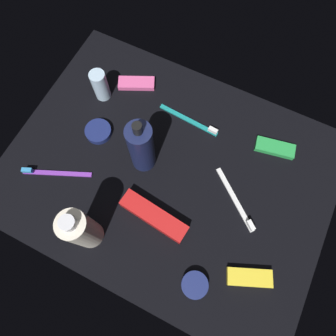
{
  "coord_description": "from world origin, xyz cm",
  "views": [
    {
      "loc": [
        -11.2,
        22.59,
        74.81
      ],
      "look_at": [
        0.0,
        0.0,
        3.0
      ],
      "focal_mm": 32.11,
      "sensor_mm": 36.0,
      "label": 1
    }
  ],
  "objects_px": {
    "bodywash_bottle": "(81,230)",
    "lotion_bottle": "(141,148)",
    "toothbrush_purple": "(53,173)",
    "snack_bar_green": "(275,148)",
    "cream_tin_left": "(98,131)",
    "cream_tin_right": "(195,285)",
    "deodorant_stick": "(100,85)",
    "toothbrush_teal": "(192,121)",
    "snack_bar_yellow": "(249,277)",
    "toothpaste_box_red": "(154,216)",
    "toothbrush_white": "(237,203)",
    "snack_bar_pink": "(136,83)"
  },
  "relations": [
    {
      "from": "bodywash_bottle",
      "to": "lotion_bottle",
      "type": "bearing_deg",
      "value": -96.37
    },
    {
      "from": "snack_bar_pink",
      "to": "cream_tin_right",
      "type": "xyz_separation_m",
      "value": [
        -0.38,
        0.42,
        0.0
      ]
    },
    {
      "from": "bodywash_bottle",
      "to": "snack_bar_pink",
      "type": "bearing_deg",
      "value": -76.29
    },
    {
      "from": "toothbrush_purple",
      "to": "toothpaste_box_red",
      "type": "bearing_deg",
      "value": -177.06
    },
    {
      "from": "cream_tin_left",
      "to": "cream_tin_right",
      "type": "xyz_separation_m",
      "value": [
        -0.4,
        0.24,
        0.0
      ]
    },
    {
      "from": "bodywash_bottle",
      "to": "toothbrush_white",
      "type": "bearing_deg",
      "value": -141.41
    },
    {
      "from": "toothbrush_white",
      "to": "toothbrush_purple",
      "type": "bearing_deg",
      "value": 16.81
    },
    {
      "from": "toothbrush_white",
      "to": "toothbrush_teal",
      "type": "bearing_deg",
      "value": -38.61
    },
    {
      "from": "deodorant_stick",
      "to": "cream_tin_right",
      "type": "distance_m",
      "value": 0.57
    },
    {
      "from": "toothbrush_purple",
      "to": "cream_tin_left",
      "type": "relative_size",
      "value": 2.38
    },
    {
      "from": "lotion_bottle",
      "to": "toothbrush_white",
      "type": "distance_m",
      "value": 0.28
    },
    {
      "from": "toothbrush_teal",
      "to": "cream_tin_left",
      "type": "distance_m",
      "value": 0.26
    },
    {
      "from": "lotion_bottle",
      "to": "snack_bar_pink",
      "type": "relative_size",
      "value": 1.94
    },
    {
      "from": "toothbrush_white",
      "to": "snack_bar_yellow",
      "type": "distance_m",
      "value": 0.18
    },
    {
      "from": "toothbrush_white",
      "to": "deodorant_stick",
      "type": "bearing_deg",
      "value": -15.14
    },
    {
      "from": "deodorant_stick",
      "to": "cream_tin_left",
      "type": "xyz_separation_m",
      "value": [
        -0.05,
        0.11,
        -0.04
      ]
    },
    {
      "from": "snack_bar_green",
      "to": "cream_tin_left",
      "type": "distance_m",
      "value": 0.48
    },
    {
      "from": "toothbrush_white",
      "to": "cream_tin_left",
      "type": "distance_m",
      "value": 0.41
    },
    {
      "from": "snack_bar_yellow",
      "to": "cream_tin_right",
      "type": "relative_size",
      "value": 1.67
    },
    {
      "from": "deodorant_stick",
      "to": "snack_bar_green",
      "type": "bearing_deg",
      "value": -173.32
    },
    {
      "from": "lotion_bottle",
      "to": "deodorant_stick",
      "type": "relative_size",
      "value": 2.13
    },
    {
      "from": "toothbrush_purple",
      "to": "snack_bar_green",
      "type": "xyz_separation_m",
      "value": [
        -0.5,
        -0.32,
        0.0
      ]
    },
    {
      "from": "cream_tin_left",
      "to": "cream_tin_right",
      "type": "height_order",
      "value": "same"
    },
    {
      "from": "toothbrush_white",
      "to": "toothpaste_box_red",
      "type": "xyz_separation_m",
      "value": [
        0.17,
        0.12,
        0.01
      ]
    },
    {
      "from": "snack_bar_green",
      "to": "cream_tin_right",
      "type": "distance_m",
      "value": 0.41
    },
    {
      "from": "bodywash_bottle",
      "to": "snack_bar_green",
      "type": "relative_size",
      "value": 1.85
    },
    {
      "from": "toothbrush_white",
      "to": "snack_bar_yellow",
      "type": "xyz_separation_m",
      "value": [
        -0.09,
        0.15,
        0.0
      ]
    },
    {
      "from": "toothpaste_box_red",
      "to": "cream_tin_left",
      "type": "relative_size",
      "value": 2.47
    },
    {
      "from": "snack_bar_pink",
      "to": "snack_bar_yellow",
      "type": "bearing_deg",
      "value": 119.01
    },
    {
      "from": "deodorant_stick",
      "to": "toothbrush_purple",
      "type": "distance_m",
      "value": 0.27
    },
    {
      "from": "lotion_bottle",
      "to": "snack_bar_green",
      "type": "height_order",
      "value": "lotion_bottle"
    },
    {
      "from": "bodywash_bottle",
      "to": "toothbrush_teal",
      "type": "xyz_separation_m",
      "value": [
        -0.09,
        -0.39,
        -0.08
      ]
    },
    {
      "from": "bodywash_bottle",
      "to": "snack_bar_yellow",
      "type": "bearing_deg",
      "value": -168.24
    },
    {
      "from": "lotion_bottle",
      "to": "toothpaste_box_red",
      "type": "xyz_separation_m",
      "value": [
        -0.09,
        0.12,
        -0.07
      ]
    },
    {
      "from": "cream_tin_right",
      "to": "deodorant_stick",
      "type": "bearing_deg",
      "value": -37.87
    },
    {
      "from": "bodywash_bottle",
      "to": "snack_bar_green",
      "type": "distance_m",
      "value": 0.53
    },
    {
      "from": "lotion_bottle",
      "to": "toothpaste_box_red",
      "type": "bearing_deg",
      "value": 127.73
    },
    {
      "from": "toothbrush_white",
      "to": "snack_bar_green",
      "type": "height_order",
      "value": "toothbrush_white"
    },
    {
      "from": "lotion_bottle",
      "to": "cream_tin_left",
      "type": "bearing_deg",
      "value": -7.14
    },
    {
      "from": "lotion_bottle",
      "to": "bodywash_bottle",
      "type": "relative_size",
      "value": 1.05
    },
    {
      "from": "snack_bar_yellow",
      "to": "cream_tin_right",
      "type": "xyz_separation_m",
      "value": [
        0.11,
        0.07,
        0.0
      ]
    },
    {
      "from": "lotion_bottle",
      "to": "cream_tin_left",
      "type": "relative_size",
      "value": 2.83
    },
    {
      "from": "toothbrush_teal",
      "to": "cream_tin_right",
      "type": "xyz_separation_m",
      "value": [
        -0.18,
        0.38,
        0.0
      ]
    },
    {
      "from": "toothbrush_teal",
      "to": "snack_bar_pink",
      "type": "bearing_deg",
      "value": -11.38
    },
    {
      "from": "toothbrush_teal",
      "to": "cream_tin_left",
      "type": "bearing_deg",
      "value": 33.67
    },
    {
      "from": "lotion_bottle",
      "to": "snack_bar_green",
      "type": "relative_size",
      "value": 1.94
    },
    {
      "from": "toothbrush_teal",
      "to": "snack_bar_yellow",
      "type": "distance_m",
      "value": 0.43
    },
    {
      "from": "snack_bar_green",
      "to": "cream_tin_right",
      "type": "xyz_separation_m",
      "value": [
        0.05,
        0.41,
        0.0
      ]
    },
    {
      "from": "deodorant_stick",
      "to": "snack_bar_pink",
      "type": "distance_m",
      "value": 0.11
    },
    {
      "from": "toothbrush_teal",
      "to": "snack_bar_yellow",
      "type": "relative_size",
      "value": 1.73
    }
  ]
}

